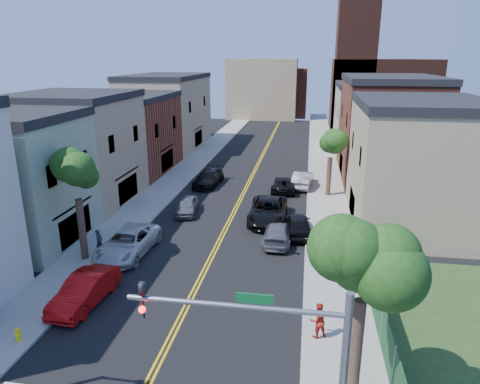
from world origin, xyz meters
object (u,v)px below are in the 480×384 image
at_px(grey_car_left, 187,206).
at_px(pedestrian_left, 99,242).
at_px(black_car_left, 209,178).
at_px(pedestrian_right, 318,320).
at_px(silver_car_right, 303,179).
at_px(white_pickup, 128,243).
at_px(grey_car_right, 278,233).
at_px(black_car_right, 298,224).
at_px(dark_car_right_far, 285,184).
at_px(black_suv_lane, 268,211).
at_px(red_sedan, 85,290).
at_px(fire_hydrant, 18,334).

bearing_deg(grey_car_left, pedestrian_left, -119.16).
distance_m(black_car_left, pedestrian_right, 25.98).
bearing_deg(silver_car_right, white_pickup, 63.83).
bearing_deg(white_pickup, pedestrian_right, -28.38).
height_order(white_pickup, grey_car_right, white_pickup).
relative_size(black_car_right, dark_car_right_far, 0.95).
xyz_separation_m(dark_car_right_far, pedestrian_left, (-11.06, -16.32, 0.30)).
bearing_deg(grey_car_left, dark_car_right_far, 38.11).
relative_size(black_car_right, black_suv_lane, 0.74).
bearing_deg(black_car_left, white_pickup, -90.46).
xyz_separation_m(black_car_right, dark_car_right_far, (-1.62, 10.72, -0.11)).
bearing_deg(pedestrian_left, grey_car_right, -67.55).
height_order(grey_car_left, grey_car_right, same).
xyz_separation_m(black_car_left, dark_car_right_far, (7.67, -0.62, -0.09)).
bearing_deg(pedestrian_left, black_suv_lane, -49.04).
bearing_deg(grey_car_right, red_sedan, 46.22).
relative_size(grey_car_left, black_car_left, 0.76).
relative_size(black_car_left, fire_hydrant, 7.96).
bearing_deg(black_suv_lane, white_pickup, -139.82).
bearing_deg(black_car_right, grey_car_left, -25.19).
height_order(red_sedan, grey_car_right, red_sedan).
distance_m(red_sedan, black_car_right, 15.54).
height_order(dark_car_right_far, black_suv_lane, black_suv_lane).
distance_m(black_suv_lane, pedestrian_right, 15.21).
bearing_deg(grey_car_left, black_suv_lane, -12.80).
height_order(red_sedan, black_suv_lane, black_suv_lane).
xyz_separation_m(white_pickup, dark_car_right_far, (9.30, 15.88, -0.14)).
bearing_deg(dark_car_right_far, black_suv_lane, 85.83).
bearing_deg(red_sedan, pedestrian_left, 113.57).
xyz_separation_m(silver_car_right, dark_car_right_far, (-1.70, -1.50, -0.13)).
bearing_deg(pedestrian_left, black_car_left, -8.15).
distance_m(silver_car_right, pedestrian_right, 24.64).
xyz_separation_m(grey_car_left, black_car_right, (9.22, -3.02, 0.10)).
bearing_deg(black_car_left, pedestrian_right, -60.82).
xyz_separation_m(grey_car_right, fire_hydrant, (-10.77, -13.19, -0.19)).
height_order(black_car_left, pedestrian_left, pedestrian_left).
bearing_deg(black_car_left, red_sedan, -88.49).
distance_m(black_car_left, grey_car_right, 15.22).
xyz_separation_m(silver_car_right, black_suv_lane, (-2.50, -9.86, 0.06)).
bearing_deg(pedestrian_left, black_car_right, -63.03).
xyz_separation_m(white_pickup, grey_car_right, (9.57, 3.52, -0.13)).
distance_m(grey_car_left, pedestrian_left, 9.29).
height_order(white_pickup, silver_car_right, white_pickup).
bearing_deg(pedestrian_right, dark_car_right_far, -104.60).
xyz_separation_m(white_pickup, fire_hydrant, (-1.20, -9.66, -0.33)).
relative_size(grey_car_right, fire_hydrant, 7.11).
height_order(white_pickup, pedestrian_right, pedestrian_right).
xyz_separation_m(black_car_right, pedestrian_right, (1.28, -12.39, 0.21)).
distance_m(white_pickup, black_suv_lane, 11.35).
height_order(grey_car_left, black_suv_lane, black_suv_lane).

